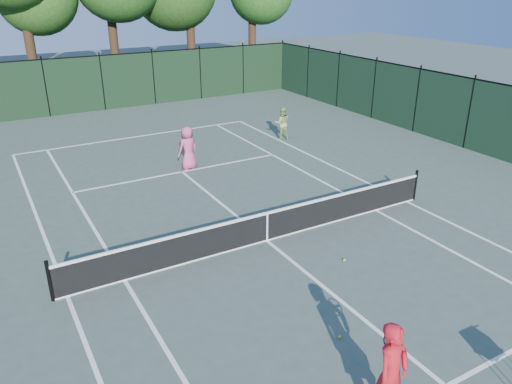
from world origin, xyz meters
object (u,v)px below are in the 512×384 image
coach (391,374)px  loose_ball_near_cart (340,337)px  player_green (282,123)px  player_pink (188,148)px  loose_ball_midcourt (344,260)px

coach → loose_ball_near_cart: (0.61, 2.00, -0.92)m
loose_ball_near_cart → player_green: bearing=62.4°
player_green → coach: bearing=83.8°
loose_ball_near_cart → player_pink: bearing=83.6°
coach → loose_ball_midcourt: coach is taller
player_green → loose_ball_midcourt: 11.14m
player_pink → player_green: size_ratio=1.14×
player_pink → player_green: player_pink is taller
player_pink → loose_ball_midcourt: 8.67m
loose_ball_midcourt → player_green: bearing=66.1°
loose_ball_near_cart → loose_ball_midcourt: bearing=49.2°
player_green → loose_ball_midcourt: player_green is taller
coach → player_green: 16.23m
player_pink → loose_ball_near_cart: (-1.24, -10.98, -0.82)m
coach → player_pink: (1.85, 12.98, -0.10)m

